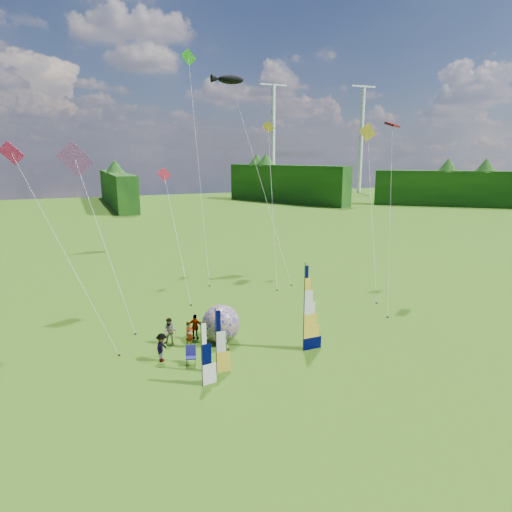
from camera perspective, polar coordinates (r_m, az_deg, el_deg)
name	(u,v)px	position (r m, az deg, el deg)	size (l,w,h in m)	color
ground	(303,371)	(24.92, 5.84, -14.14)	(220.00, 220.00, 0.00)	#4E761C
treeline_ring	(304,299)	(23.40, 6.06, -5.36)	(210.00, 210.00, 8.00)	#2A5F15
turbine_left	(361,141)	(140.16, 12.99, 13.86)	(8.00, 1.20, 30.00)	silver
turbine_right	(273,140)	(133.73, 2.13, 14.23)	(8.00, 1.20, 30.00)	silver
feather_banner_main	(304,309)	(26.29, 6.03, -6.63)	(1.38, 0.10, 5.11)	#000233
side_banner_left	(216,342)	(23.96, -5.01, -10.72)	(0.96, 0.10, 3.44)	yellow
side_banner_far	(202,355)	(22.83, -6.80, -12.24)	(0.97, 0.10, 3.26)	white
bol_inflatable	(221,324)	(28.01, -4.41, -8.42)	(2.31, 2.31, 2.31)	#0001A8
spectator_a	(189,335)	(27.58, -8.33, -9.69)	(0.57, 0.38, 1.57)	#66594C
spectator_b	(170,331)	(28.16, -10.71, -9.23)	(0.80, 0.39, 1.64)	#66594C
spectator_c	(162,347)	(26.08, -11.70, -11.13)	(1.04, 0.39, 1.61)	#66594C
spectator_d	(195,327)	(28.64, -7.59, -8.77)	(0.94, 0.38, 1.61)	#66594C
camp_chair	(191,356)	(25.48, -8.15, -12.26)	(0.61, 0.61, 1.06)	navy
kite_whale	(259,167)	(43.35, 0.37, 11.08)	(4.36, 14.84, 20.07)	black
kite_rainbow_delta	(102,226)	(32.44, -18.68, 3.59)	(6.74, 12.21, 12.95)	red
kite_parafoil	(391,205)	(35.09, 16.51, 6.19)	(7.24, 8.97, 15.16)	red
small_kite_red	(176,229)	(37.71, -9.94, 3.38)	(2.21, 10.45, 10.53)	#EA2452
small_kite_orange	(272,198)	(41.13, 2.06, 7.23)	(4.62, 9.94, 14.68)	gold
small_kite_yellow	(372,204)	(38.86, 14.32, 6.36)	(6.50, 10.19, 14.44)	yellow
small_kite_pink	(64,243)	(28.38, -22.93, 1.54)	(7.19, 7.95, 12.46)	#FE2171
small_kite_green	(198,156)	(43.87, -7.26, 12.29)	(4.34, 13.94, 22.05)	green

